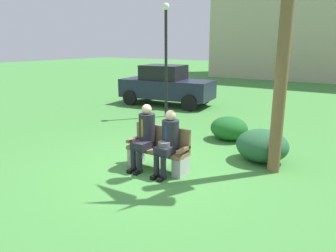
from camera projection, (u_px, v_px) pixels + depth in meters
name	position (u px, v px, depth m)	size (l,w,h in m)	color
ground_plane	(154.00, 169.00, 6.74)	(80.00, 80.00, 0.00)	#40833A
park_bench	(159.00, 151.00, 6.66)	(1.33, 0.44, 0.90)	brown
seated_man_left	(145.00, 133.00, 6.62)	(0.34, 0.72, 1.35)	#23232D
seated_man_right	(168.00, 140.00, 6.31)	(0.34, 0.72, 1.29)	#23232D
shrub_near_bench	(262.00, 146.00, 7.10)	(1.15, 1.06, 0.72)	#245734
shrub_mid_lawn	(229.00, 128.00, 8.71)	(1.02, 0.93, 0.64)	#1B5F23
parked_car_near	(166.00, 85.00, 13.55)	(4.05, 2.07, 1.68)	#1E2338
street_lamp	(166.00, 50.00, 10.97)	(0.24, 0.24, 3.87)	black
building_backdrop	(325.00, 12.00, 23.17)	(15.62, 7.55, 9.53)	#B9AE8E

